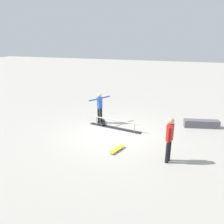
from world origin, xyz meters
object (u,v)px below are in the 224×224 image
(skate_ledge, at_px, (201,124))
(bystander_red_shirt, at_px, (169,137))
(grind_rail, at_px, (115,125))
(skateboard_main, at_px, (103,122))
(loose_skateboard_yellow, at_px, (117,149))
(skater_main, at_px, (100,106))

(skate_ledge, height_order, bystander_red_shirt, bystander_red_shirt)
(grind_rail, bearing_deg, skateboard_main, -18.40)
(grind_rail, height_order, loose_skateboard_yellow, grind_rail)
(skateboard_main, distance_m, loose_skateboard_yellow, 2.91)
(skater_main, relative_size, skateboard_main, 1.94)
(grind_rail, xyz_separation_m, loose_skateboard_yellow, (-0.67, 2.13, -0.12))
(loose_skateboard_yellow, bearing_deg, skate_ledge, 157.30)
(loose_skateboard_yellow, bearing_deg, skateboard_main, -129.01)
(grind_rail, xyz_separation_m, skate_ledge, (-4.04, -1.27, -0.01))
(bystander_red_shirt, bearing_deg, loose_skateboard_yellow, -79.12)
(grind_rail, height_order, bystander_red_shirt, bystander_red_shirt)
(skater_main, xyz_separation_m, loose_skateboard_yellow, (-1.58, 2.60, -0.85))
(grind_rail, relative_size, skateboard_main, 3.32)
(skate_ledge, bearing_deg, skateboard_main, 10.06)
(skate_ledge, relative_size, skateboard_main, 2.03)
(skateboard_main, bearing_deg, loose_skateboard_yellow, 6.92)
(skateboard_main, distance_m, bystander_red_shirt, 4.46)
(loose_skateboard_yellow, bearing_deg, bystander_red_shirt, 104.29)
(skate_ledge, bearing_deg, skater_main, 9.17)
(skater_main, height_order, bystander_red_shirt, bystander_red_shirt)
(skateboard_main, xyz_separation_m, bystander_red_shirt, (-3.34, 2.81, 0.88))
(bystander_red_shirt, height_order, loose_skateboard_yellow, bystander_red_shirt)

